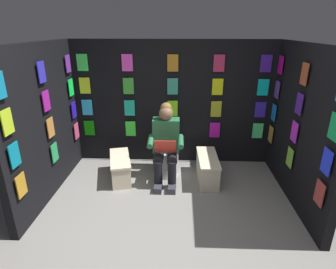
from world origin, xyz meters
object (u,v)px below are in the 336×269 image
at_px(toilet, 166,154).
at_px(comic_longbox_far, 120,168).
at_px(person_reading, 166,143).
at_px(comic_longbox_near, 207,168).

bearing_deg(toilet, comic_longbox_far, 17.48).
relative_size(toilet, person_reading, 0.65).
bearing_deg(comic_longbox_far, toilet, -176.28).
height_order(toilet, person_reading, person_reading).
bearing_deg(toilet, comic_longbox_near, 160.75).
distance_m(toilet, comic_longbox_near, 0.69).
relative_size(person_reading, comic_longbox_near, 1.51).
bearing_deg(person_reading, comic_longbox_near, -179.71).
xyz_separation_m(person_reading, comic_longbox_far, (0.71, 0.01, -0.42)).
height_order(toilet, comic_longbox_near, toilet).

